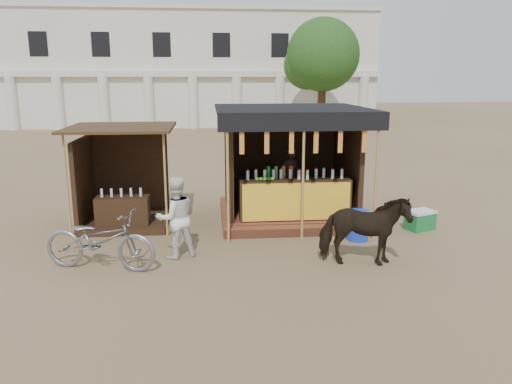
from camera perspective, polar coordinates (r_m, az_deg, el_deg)
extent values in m
plane|color=#846B4C|center=(9.42, 0.93, -8.73)|extent=(120.00, 120.00, 0.00)
cube|color=brown|center=(12.81, 3.66, -2.31)|extent=(3.40, 2.80, 0.22)
cube|color=brown|center=(11.35, 4.88, -4.42)|extent=(3.40, 0.35, 0.20)
cube|color=#332112|center=(11.76, 4.42, -0.78)|extent=(2.60, 0.55, 0.95)
cube|color=yellow|center=(11.49, 4.66, -1.12)|extent=(2.50, 0.02, 0.88)
cube|color=#332112|center=(13.74, 2.92, 4.54)|extent=(3.00, 0.12, 2.50)
cube|color=#332112|center=(12.37, -3.14, 3.60)|extent=(0.12, 2.50, 2.50)
cube|color=#332112|center=(12.84, 10.38, 3.75)|extent=(0.12, 2.50, 2.50)
cube|color=black|center=(12.18, 3.99, 9.50)|extent=(3.60, 3.60, 0.06)
cube|color=black|center=(10.45, 5.56, 7.90)|extent=(3.60, 0.06, 0.36)
cylinder|color=tan|center=(10.47, -3.25, 1.34)|extent=(0.06, 0.06, 2.75)
cylinder|color=tan|center=(10.65, 5.39, 1.50)|extent=(0.06, 0.06, 2.75)
cylinder|color=tan|center=(11.06, 13.57, 1.62)|extent=(0.06, 0.06, 2.75)
cube|color=red|center=(10.35, -1.64, 5.85)|extent=(0.10, 0.02, 0.55)
cube|color=red|center=(10.40, 1.24, 5.88)|extent=(0.10, 0.02, 0.55)
cube|color=red|center=(10.47, 4.08, 5.90)|extent=(0.10, 0.02, 0.55)
cube|color=red|center=(10.57, 6.88, 5.91)|extent=(0.10, 0.02, 0.55)
cube|color=red|center=(10.69, 9.62, 5.90)|extent=(0.10, 0.02, 0.55)
cube|color=red|center=(10.84, 12.29, 5.88)|extent=(0.10, 0.02, 0.55)
imported|color=black|center=(12.71, 3.91, 1.62)|extent=(0.64, 0.51, 1.53)
cube|color=#332112|center=(12.54, -14.51, -3.22)|extent=(2.00, 2.00, 0.15)
cube|color=#332112|center=(13.23, -14.12, 1.99)|extent=(1.90, 0.10, 2.10)
cube|color=#332112|center=(12.51, -19.06, 1.04)|extent=(0.10, 1.90, 2.10)
cube|color=#472D19|center=(12.03, -15.20, 7.12)|extent=(2.40, 2.40, 0.06)
cylinder|color=tan|center=(11.51, -20.78, 0.55)|extent=(0.05, 0.05, 2.35)
cylinder|color=tan|center=(11.14, -10.31, 0.80)|extent=(0.05, 0.05, 2.35)
cube|color=#332112|center=(11.98, -14.96, -2.39)|extent=(1.20, 0.50, 0.80)
imported|color=black|center=(9.57, 12.21, -4.33)|extent=(1.73, 0.99, 1.38)
imported|color=gray|center=(9.65, -17.42, -5.27)|extent=(2.27, 1.28, 1.13)
imported|color=white|center=(9.87, -9.18, -2.91)|extent=(0.96, 0.86, 1.62)
cylinder|color=#183BB8|center=(11.13, 11.58, -3.75)|extent=(0.57, 0.57, 0.66)
cube|color=maroon|center=(11.70, 11.93, -3.81)|extent=(0.50, 0.52, 0.32)
cube|color=#197336|center=(12.29, 18.23, -3.19)|extent=(0.73, 0.62, 0.40)
cube|color=white|center=(12.23, 18.30, -2.15)|extent=(0.76, 0.64, 0.06)
cube|color=silver|center=(38.72, -7.12, 13.67)|extent=(26.00, 7.00, 8.00)
cube|color=silver|center=(35.11, -7.27, 13.26)|extent=(26.00, 0.50, 0.40)
cube|color=silver|center=(35.51, -7.48, 20.29)|extent=(26.00, 0.30, 0.25)
cylinder|color=silver|center=(37.48, -26.09, 9.13)|extent=(0.70, 0.70, 3.60)
cylinder|color=silver|center=(36.54, -21.63, 9.47)|extent=(0.70, 0.70, 3.60)
cylinder|color=silver|center=(35.83, -16.96, 9.76)|extent=(0.70, 0.70, 3.60)
cylinder|color=silver|center=(35.37, -12.12, 9.99)|extent=(0.70, 0.70, 3.60)
cylinder|color=silver|center=(35.15, -7.18, 10.16)|extent=(0.70, 0.70, 3.60)
cylinder|color=silver|center=(35.19, -2.22, 10.25)|extent=(0.70, 0.70, 3.60)
cylinder|color=silver|center=(35.49, 2.70, 10.27)|extent=(0.70, 0.70, 3.60)
cylinder|color=silver|center=(36.03, 7.51, 10.22)|extent=(0.70, 0.70, 3.60)
cylinder|color=silver|center=(36.81, 12.14, 10.10)|extent=(0.70, 0.70, 3.60)
cylinder|color=#382314|center=(31.52, 7.51, 10.20)|extent=(0.50, 0.50, 4.00)
sphere|color=#336020|center=(31.51, 7.66, 15.29)|extent=(4.40, 4.40, 4.40)
sphere|color=#336020|center=(31.91, 5.94, 14.22)|extent=(2.99, 2.99, 2.99)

